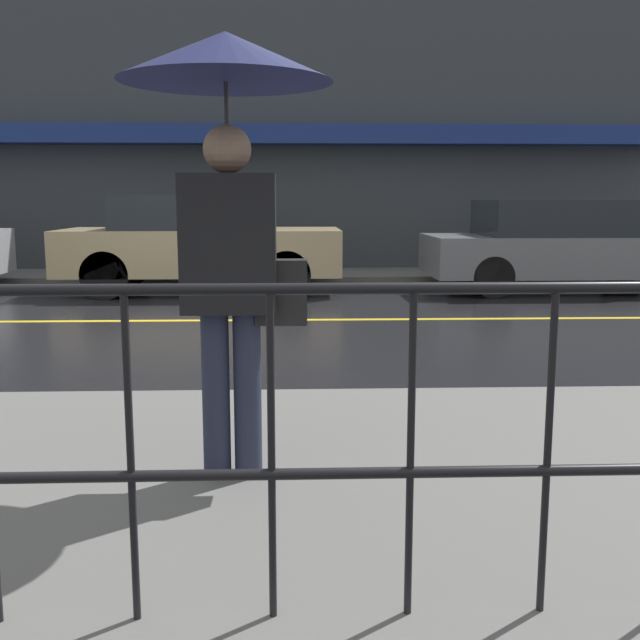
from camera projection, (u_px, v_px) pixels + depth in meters
ground_plane at (160, 321)px, 8.87m from camera, size 80.00×80.00×0.00m
sidewalk_far at (205, 276)px, 13.45m from camera, size 28.00×1.79×0.12m
lane_marking at (160, 321)px, 8.87m from camera, size 25.20×0.12×0.01m
building_storefront at (208, 129)px, 14.03m from camera, size 28.00×0.85×5.45m
pedestrian at (228, 140)px, 3.34m from camera, size 0.96×0.96×2.03m
car_tan at (199, 243)px, 11.45m from camera, size 4.21×1.72×1.49m
car_grey at (560, 245)px, 11.67m from camera, size 4.21×1.83×1.41m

